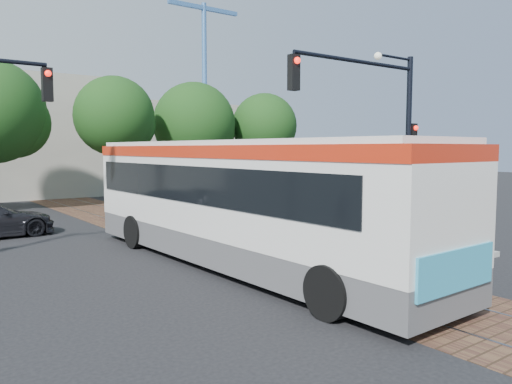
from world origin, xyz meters
The scene contains 8 objects.
ground centered at (0.00, 0.00, 0.00)m, with size 120.00×120.00×0.00m, color black.
trackbed centered at (0.00, 4.00, 0.01)m, with size 3.60×40.00×0.02m.
tree_row centered at (1.21, 16.42, 4.85)m, with size 26.40×5.60×7.67m.
warehouses centered at (-0.53, 28.75, 3.81)m, with size 40.00×13.00×8.00m.
crane centered at (18.00, 34.00, 10.88)m, with size 8.00×0.50×18.00m.
city_bus centered at (-1.06, 0.16, 1.92)m, with size 3.06×12.96×3.45m.
traffic_island centered at (4.82, -0.90, 0.33)m, with size 2.20×5.20×1.13m.
signal_pole_main centered at (3.86, -0.81, 4.16)m, with size 5.49×0.46×6.00m.
Camera 1 is at (-8.78, -11.10, 3.24)m, focal length 35.00 mm.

